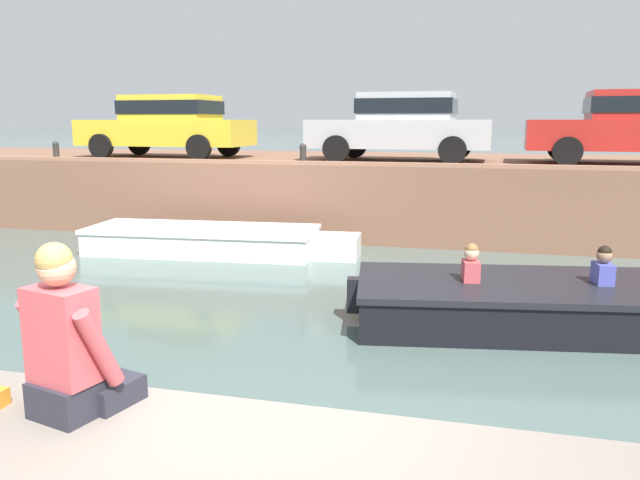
# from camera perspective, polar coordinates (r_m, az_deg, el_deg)

# --- Properties ---
(ground_plane) EXTENTS (400.00, 400.00, 0.00)m
(ground_plane) POSITION_cam_1_polar(r_m,az_deg,el_deg) (8.40, 5.35, -7.06)
(ground_plane) COLOR #4C605B
(far_quay_wall) EXTENTS (60.00, 6.00, 1.66)m
(far_quay_wall) POSITION_cam_1_polar(r_m,az_deg,el_deg) (15.79, 9.80, 4.34)
(far_quay_wall) COLOR brown
(far_quay_wall) RESTS_ON ground
(far_wall_coping) EXTENTS (60.00, 0.24, 0.08)m
(far_wall_coping) POSITION_cam_1_polar(r_m,az_deg,el_deg) (12.85, 8.89, 6.81)
(far_wall_coping) COLOR #9F6C52
(far_wall_coping) RESTS_ON far_quay_wall
(boat_moored_west_white) EXTENTS (5.43, 1.94, 0.52)m
(boat_moored_west_white) POSITION_cam_1_polar(r_m,az_deg,el_deg) (12.47, -9.72, -0.03)
(boat_moored_west_white) COLOR white
(boat_moored_west_white) RESTS_ON ground
(motorboat_passing) EXTENTS (5.76, 2.62, 1.06)m
(motorboat_passing) POSITION_cam_1_polar(r_m,az_deg,el_deg) (8.50, 21.22, -5.49)
(motorboat_passing) COLOR black
(motorboat_passing) RESTS_ON ground
(car_leftmost_yellow) EXTENTS (4.32, 1.99, 1.54)m
(car_leftmost_yellow) POSITION_cam_1_polar(r_m,az_deg,el_deg) (16.50, -13.72, 10.30)
(car_leftmost_yellow) COLOR yellow
(car_leftmost_yellow) RESTS_ON far_quay_wall
(car_left_inner_silver) EXTENTS (4.19, 2.09, 1.54)m
(car_left_inner_silver) POSITION_cam_1_polar(r_m,az_deg,el_deg) (14.70, 7.57, 10.48)
(car_left_inner_silver) COLOR #B7BABC
(car_left_inner_silver) RESTS_ON far_quay_wall
(car_centre_red) EXTENTS (4.38, 2.14, 1.54)m
(car_centre_red) POSITION_cam_1_polar(r_m,az_deg,el_deg) (14.95, 26.98, 9.43)
(car_centre_red) COLOR #B2231E
(car_centre_red) RESTS_ON far_quay_wall
(mooring_bollard_west) EXTENTS (0.15, 0.15, 0.45)m
(mooring_bollard_west) POSITION_cam_1_polar(r_m,az_deg,el_deg) (16.17, -22.99, 7.60)
(mooring_bollard_west) COLOR #2D2B28
(mooring_bollard_west) RESTS_ON far_quay_wall
(mooring_bollard_mid) EXTENTS (0.15, 0.15, 0.45)m
(mooring_bollard_mid) POSITION_cam_1_polar(r_m,az_deg,el_deg) (13.42, -1.56, 7.95)
(mooring_bollard_mid) COLOR #2D2B28
(mooring_bollard_mid) RESTS_ON far_quay_wall
(person_seated_left) EXTENTS (0.59, 0.60, 0.97)m
(person_seated_left) POSITION_cam_1_polar(r_m,az_deg,el_deg) (3.68, -21.88, -9.17)
(person_seated_left) COLOR #282833
(person_seated_left) RESTS_ON near_quay
(bottle_drink) EXTENTS (0.06, 0.06, 0.20)m
(bottle_drink) POSITION_cam_1_polar(r_m,az_deg,el_deg) (3.80, -23.12, -13.12)
(bottle_drink) COLOR #CCC64C
(bottle_drink) RESTS_ON near_quay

